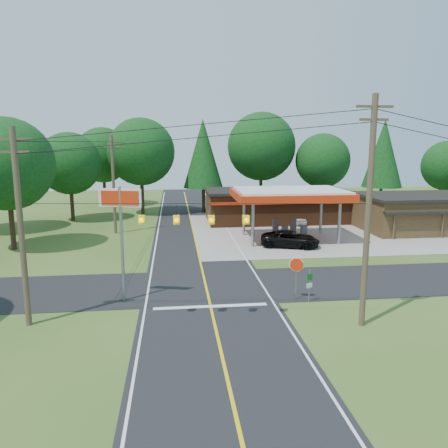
{
  "coord_description": "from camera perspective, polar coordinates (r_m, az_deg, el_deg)",
  "views": [
    {
      "loc": [
        -1.95,
        -27.14,
        9.25
      ],
      "look_at": [
        2.0,
        7.0,
        2.8
      ],
      "focal_mm": 35.0,
      "sensor_mm": 36.0,
      "label": 1
    }
  ],
  "objects": [
    {
      "name": "big_stop_sign",
      "position": [
        25.66,
        -13.33,
        0.88
      ],
      "size": [
        2.46,
        0.7,
        6.78
      ],
      "color": "gray",
      "rests_on": "ground"
    },
    {
      "name": "main_highway",
      "position": [
        28.73,
        -2.38,
        -8.14
      ],
      "size": [
        8.0,
        120.0,
        0.02
      ],
      "primitive_type": "cube",
      "color": "black",
      "rests_on": "ground"
    },
    {
      "name": "treeline_backdrop",
      "position": [
        51.25,
        -3.54,
        8.64
      ],
      "size": [
        70.27,
        51.59,
        13.3
      ],
      "color": "#332316",
      "rests_on": "ground"
    },
    {
      "name": "utility_pole_near_right",
      "position": [
        22.49,
        18.34,
        1.67
      ],
      "size": [
        1.8,
        0.3,
        11.5
      ],
      "color": "#473828",
      "rests_on": "ground"
    },
    {
      "name": "utility_pole_far_left",
      "position": [
        45.72,
        -14.24,
        5.22
      ],
      "size": [
        1.8,
        0.3,
        10.0
      ],
      "color": "#473828",
      "rests_on": "ground"
    },
    {
      "name": "utility_pole_north",
      "position": [
        62.47,
        -10.83,
        6.31
      ],
      "size": [
        0.3,
        0.3,
        9.5
      ],
      "color": "#473828",
      "rests_on": "ground"
    },
    {
      "name": "convenience_store",
      "position": [
        52.05,
        6.75,
        2.45
      ],
      "size": [
        16.4,
        7.55,
        3.8
      ],
      "color": "#572F18",
      "rests_on": "ground"
    },
    {
      "name": "suv_car",
      "position": [
        39.46,
        8.64,
        -1.98
      ],
      "size": [
        6.55,
        6.55,
        1.44
      ],
      "primitive_type": "imported",
      "rotation": [
        0.0,
        0.0,
        1.25
      ],
      "color": "black",
      "rests_on": "ground"
    },
    {
      "name": "lane_center_yellow",
      "position": [
        28.73,
        -2.38,
        -8.11
      ],
      "size": [
        0.15,
        110.0,
        0.0
      ],
      "primitive_type": "cube",
      "color": "yellow",
      "rests_on": "main_highway"
    },
    {
      "name": "ground",
      "position": [
        28.74,
        -2.38,
        -8.16
      ],
      "size": [
        120.0,
        120.0,
        0.0
      ],
      "primitive_type": "plane",
      "color": "#33541D",
      "rests_on": "ground"
    },
    {
      "name": "utility_pole_near_left",
      "position": [
        23.74,
        -25.03,
        -0.2
      ],
      "size": [
        1.8,
        0.3,
        10.0
      ],
      "color": "#473828",
      "rests_on": "ground"
    },
    {
      "name": "octagonal_stop_sign",
      "position": [
        26.18,
        9.44,
        -5.69
      ],
      "size": [
        0.84,
        0.38,
        2.61
      ],
      "color": "gray",
      "rests_on": "ground"
    },
    {
      "name": "route_sign_post",
      "position": [
        26.13,
        11.09,
        -7.56
      ],
      "size": [
        0.39,
        0.19,
        1.99
      ],
      "color": "gray",
      "rests_on": "ground"
    },
    {
      "name": "cross_road",
      "position": [
        28.73,
        -2.38,
        -8.13
      ],
      "size": [
        70.0,
        7.0,
        0.02
      ],
      "primitive_type": "cube",
      "color": "black",
      "rests_on": "ground"
    },
    {
      "name": "sedan_car",
      "position": [
        50.84,
        9.42,
        0.81
      ],
      "size": [
        4.3,
        4.3,
        1.42
      ],
      "primitive_type": "imported",
      "rotation": [
        0.0,
        0.0,
        -0.04
      ],
      "color": "white",
      "rests_on": "ground"
    },
    {
      "name": "gas_canopy",
      "position": [
        41.9,
        8.61,
        3.68
      ],
      "size": [
        10.6,
        7.4,
        4.88
      ],
      "color": "gray",
      "rests_on": "ground"
    },
    {
      "name": "overhead_beacons",
      "position": [
        21.38,
        -3.99,
        2.44
      ],
      "size": [
        17.04,
        2.04,
        1.03
      ],
      "color": "black",
      "rests_on": "ground"
    }
  ]
}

